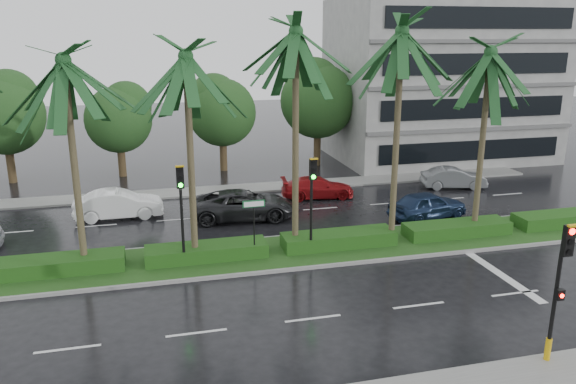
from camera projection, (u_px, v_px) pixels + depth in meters
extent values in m
plane|color=black|center=(280.00, 263.00, 24.06)|extent=(120.00, 120.00, 0.00)
cube|color=slate|center=(236.00, 189.00, 35.24)|extent=(40.00, 2.00, 0.12)
cube|color=gray|center=(275.00, 253.00, 24.97)|extent=(36.00, 4.00, 0.14)
cube|color=#254717|center=(275.00, 252.00, 24.95)|extent=(35.60, 3.70, 0.02)
cube|color=#194112|center=(59.00, 265.00, 22.76)|extent=(5.20, 1.40, 0.60)
cube|color=#194112|center=(207.00, 251.00, 24.17)|extent=(5.20, 1.40, 0.60)
cube|color=#194112|center=(339.00, 239.00, 25.57)|extent=(5.20, 1.40, 0.60)
cube|color=#194112|center=(457.00, 229.00, 26.98)|extent=(5.20, 1.40, 0.60)
cube|color=#194112|center=(563.00, 219.00, 28.39)|extent=(5.20, 1.40, 0.60)
cube|color=silver|center=(12.00, 232.00, 27.77)|extent=(2.00, 0.12, 0.01)
cube|color=silver|center=(68.00, 349.00, 17.52)|extent=(2.00, 0.12, 0.01)
cube|color=silver|center=(96.00, 226.00, 28.71)|extent=(2.00, 0.12, 0.01)
cube|color=silver|center=(197.00, 333.00, 18.45)|extent=(2.00, 0.12, 0.01)
cube|color=silver|center=(176.00, 220.00, 29.65)|extent=(2.00, 0.12, 0.01)
cube|color=silver|center=(313.00, 318.00, 19.39)|extent=(2.00, 0.12, 0.01)
cube|color=silver|center=(250.00, 214.00, 30.59)|extent=(2.00, 0.12, 0.01)
cube|color=silver|center=(419.00, 305.00, 20.33)|extent=(2.00, 0.12, 0.01)
cube|color=silver|center=(320.00, 209.00, 31.53)|extent=(2.00, 0.12, 0.01)
cube|color=silver|center=(515.00, 293.00, 21.27)|extent=(2.00, 0.12, 0.01)
cube|color=silver|center=(386.00, 203.00, 32.47)|extent=(2.00, 0.12, 0.01)
cube|color=silver|center=(449.00, 199.00, 33.40)|extent=(2.00, 0.12, 0.01)
cube|color=silver|center=(507.00, 194.00, 34.34)|extent=(2.00, 0.12, 0.01)
cube|color=silver|center=(496.00, 271.00, 23.25)|extent=(0.40, 6.00, 0.01)
cylinder|color=#443A27|center=(75.00, 169.00, 22.02)|extent=(0.28, 0.28, 8.40)
cylinder|color=#443A27|center=(85.00, 263.00, 23.11)|extent=(0.40, 0.40, 0.44)
cylinder|color=#443A27|center=(191.00, 163.00, 22.88)|extent=(0.28, 0.28, 8.50)
cylinder|color=#443A27|center=(195.00, 255.00, 23.98)|extent=(0.40, 0.40, 0.44)
cylinder|color=#443A27|center=(296.00, 145.00, 24.08)|extent=(0.28, 0.28, 9.44)
cylinder|color=#443A27|center=(295.00, 243.00, 25.31)|extent=(0.40, 0.40, 0.44)
cylinder|color=#443A27|center=(396.00, 142.00, 24.76)|extent=(0.28, 0.28, 9.46)
cylinder|color=#443A27|center=(391.00, 238.00, 25.99)|extent=(0.40, 0.40, 0.44)
cylinder|color=#443A27|center=(482.00, 146.00, 26.22)|extent=(0.28, 0.28, 8.56)
cylinder|color=#443A27|center=(474.00, 228.00, 27.33)|extent=(0.40, 0.40, 0.44)
cylinder|color=black|center=(554.00, 308.00, 16.29)|extent=(0.12, 0.12, 3.40)
cube|color=black|center=(568.00, 241.00, 15.54)|extent=(0.30, 0.18, 0.90)
cube|color=gold|center=(574.00, 226.00, 15.30)|extent=(0.34, 0.12, 0.06)
cylinder|color=#FF0C05|center=(572.00, 232.00, 15.36)|extent=(0.18, 0.04, 0.18)
cylinder|color=black|center=(571.00, 242.00, 15.45)|extent=(0.18, 0.04, 0.18)
cylinder|color=black|center=(569.00, 252.00, 15.53)|extent=(0.18, 0.04, 0.18)
cylinder|color=gold|center=(548.00, 349.00, 16.66)|extent=(0.18, 0.18, 0.70)
cube|color=black|center=(560.00, 295.00, 16.01)|extent=(0.22, 0.16, 0.32)
cylinder|color=#FF0C05|center=(562.00, 296.00, 15.92)|extent=(0.12, 0.03, 0.12)
cylinder|color=black|center=(182.00, 227.00, 22.99)|extent=(0.12, 0.12, 3.40)
cube|color=black|center=(180.00, 177.00, 22.23)|extent=(0.30, 0.18, 0.90)
cube|color=gold|center=(180.00, 166.00, 21.99)|extent=(0.34, 0.12, 0.06)
cylinder|color=black|center=(180.00, 171.00, 22.06)|extent=(0.18, 0.04, 0.18)
cylinder|color=black|center=(180.00, 178.00, 22.14)|extent=(0.18, 0.04, 0.18)
cylinder|color=#0CE519|center=(181.00, 185.00, 22.22)|extent=(0.18, 0.04, 0.18)
cylinder|color=black|center=(311.00, 217.00, 24.28)|extent=(0.12, 0.12, 3.40)
cube|color=black|center=(313.00, 169.00, 23.52)|extent=(0.30, 0.18, 0.90)
cube|color=gold|center=(314.00, 159.00, 23.28)|extent=(0.34, 0.12, 0.06)
cylinder|color=black|center=(314.00, 163.00, 23.35)|extent=(0.18, 0.04, 0.18)
cylinder|color=black|center=(314.00, 170.00, 23.43)|extent=(0.18, 0.04, 0.18)
cylinder|color=#0CE519|center=(314.00, 177.00, 23.51)|extent=(0.18, 0.04, 0.18)
cylinder|color=black|center=(254.00, 229.00, 23.90)|extent=(0.06, 0.06, 2.60)
cube|color=#0C5926|center=(254.00, 204.00, 23.55)|extent=(0.95, 0.04, 0.30)
cube|color=white|center=(254.00, 204.00, 23.53)|extent=(0.85, 0.01, 0.22)
cylinder|color=#3D301B|center=(11.00, 164.00, 36.76)|extent=(0.52, 0.52, 2.47)
sphere|color=#153A18|center=(4.00, 115.00, 35.89)|extent=(5.09, 5.09, 5.09)
sphere|color=#153A18|center=(3.00, 99.00, 35.90)|extent=(3.82, 3.82, 3.82)
cylinder|color=#3D301B|center=(122.00, 161.00, 38.45)|extent=(0.52, 0.52, 2.17)
sphere|color=#153A18|center=(118.00, 120.00, 37.68)|extent=(4.46, 4.46, 4.46)
sphere|color=#153A18|center=(118.00, 106.00, 37.72)|extent=(3.35, 3.35, 3.35)
cylinder|color=#3D301B|center=(223.00, 154.00, 40.07)|extent=(0.52, 0.52, 2.31)
sphere|color=#153A18|center=(222.00, 112.00, 39.25)|extent=(4.76, 4.76, 4.76)
sphere|color=#153A18|center=(221.00, 99.00, 39.28)|extent=(3.57, 3.57, 3.57)
cylinder|color=#3D301B|center=(317.00, 147.00, 41.67)|extent=(0.52, 0.52, 2.65)
sphere|color=#153A18|center=(318.00, 101.00, 40.72)|extent=(5.46, 5.46, 5.46)
sphere|color=#153A18|center=(317.00, 86.00, 40.71)|extent=(4.09, 4.09, 4.09)
cylinder|color=#3D301B|center=(404.00, 145.00, 43.35)|extent=(0.52, 0.52, 2.34)
sphere|color=#153A18|center=(406.00, 106.00, 42.52)|extent=(4.81, 4.81, 4.81)
sphere|color=#153A18|center=(405.00, 93.00, 42.55)|extent=(3.60, 3.60, 3.60)
cube|color=gray|center=(440.00, 80.00, 43.20)|extent=(16.00, 10.00, 12.00)
imported|color=white|center=(119.00, 204.00, 29.77)|extent=(1.68, 4.62, 1.51)
imported|color=#232326|center=(243.00, 205.00, 29.67)|extent=(3.00, 5.69, 1.53)
imported|color=maroon|center=(318.00, 187.00, 33.51)|extent=(2.23, 4.50, 1.26)
imported|color=#172847|center=(427.00, 205.00, 29.70)|extent=(2.57, 4.59, 1.47)
imported|color=slate|center=(454.00, 178.00, 35.56)|extent=(2.23, 4.22, 1.32)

